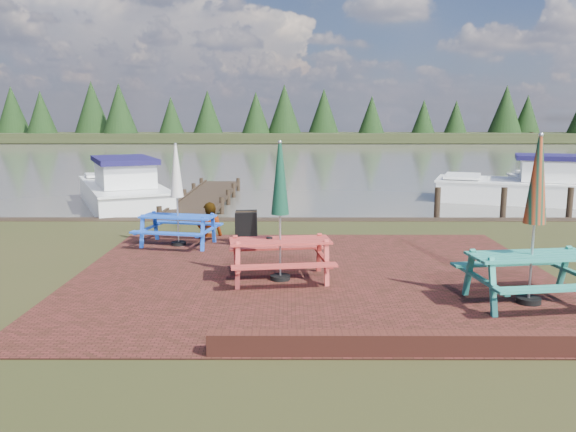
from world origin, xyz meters
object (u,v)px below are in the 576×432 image
at_px(jetty, 207,196).
at_px(chalkboard, 246,228).
at_px(person, 209,203).
at_px(picnic_table_red, 280,233).
at_px(boat_jetty, 123,191).
at_px(boat_near, 543,188).
at_px(picnic_table_teal, 532,247).
at_px(picnic_table_blue, 178,211).

bearing_deg(jetty, chalkboard, -75.21).
bearing_deg(person, jetty, -85.12).
bearing_deg(picnic_table_red, boat_jetty, 113.31).
height_order(boat_near, person, person).
height_order(jetty, person, person).
bearing_deg(boat_near, boat_jetty, 113.74).
bearing_deg(chalkboard, person, 129.03).
bearing_deg(person, boat_near, -152.64).
distance_m(boat_jetty, boat_near, 15.45).
distance_m(jetty, boat_near, 12.51).
bearing_deg(picnic_table_red, jetty, 98.01).
height_order(picnic_table_teal, picnic_table_red, picnic_table_teal).
relative_size(jetty, person, 5.23).
relative_size(chalkboard, boat_near, 0.10).
bearing_deg(picnic_table_teal, boat_jetty, 123.42).
xyz_separation_m(picnic_table_teal, boat_jetty, (-9.77, 11.12, -0.54)).
distance_m(picnic_table_red, boat_jetty, 11.39).
bearing_deg(chalkboard, boat_jetty, 118.45).
bearing_deg(boat_near, person, 141.18).
relative_size(picnic_table_blue, chalkboard, 2.92).
distance_m(picnic_table_red, picnic_table_blue, 3.74).
relative_size(picnic_table_blue, person, 1.36).
distance_m(picnic_table_blue, jetty, 7.76).
relative_size(picnic_table_red, person, 1.46).
xyz_separation_m(jetty, person, (1.03, -6.70, 0.75)).
distance_m(picnic_table_teal, picnic_table_red, 4.22).
xyz_separation_m(picnic_table_blue, boat_jetty, (-3.34, 6.96, -0.43)).
distance_m(picnic_table_red, chalkboard, 3.07).
bearing_deg(picnic_table_red, person, 108.19).
xyz_separation_m(picnic_table_red, person, (-1.83, 3.87, -0.02)).
relative_size(picnic_table_teal, jetty, 0.30).
height_order(picnic_table_red, picnic_table_blue, picnic_table_red).
relative_size(picnic_table_teal, boat_near, 0.35).
xyz_separation_m(picnic_table_blue, person, (0.59, 1.02, 0.04)).
bearing_deg(picnic_table_red, boat_near, 41.16).
bearing_deg(person, picnic_table_teal, 134.55).
distance_m(picnic_table_teal, person, 7.81).
height_order(picnic_table_teal, boat_near, picnic_table_teal).
height_order(boat_jetty, person, person).
bearing_deg(chalkboard, jetty, 97.69).
xyz_separation_m(chalkboard, boat_near, (10.49, 7.91, -0.02)).
relative_size(picnic_table_red, boat_jetty, 0.35).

